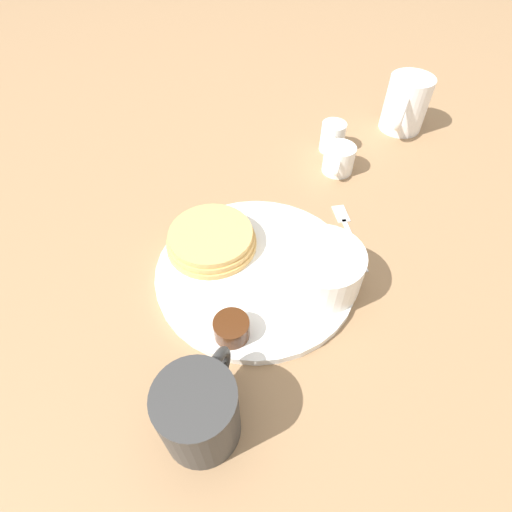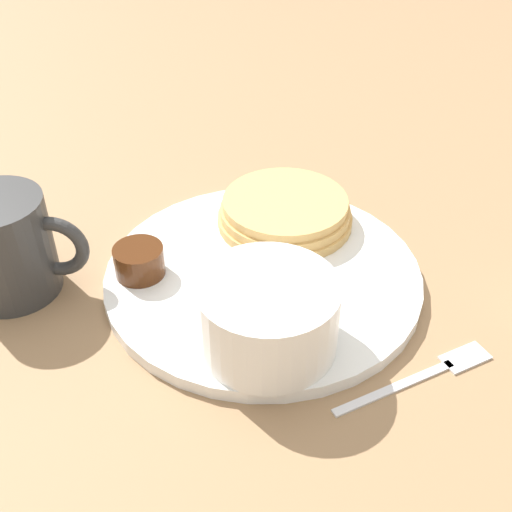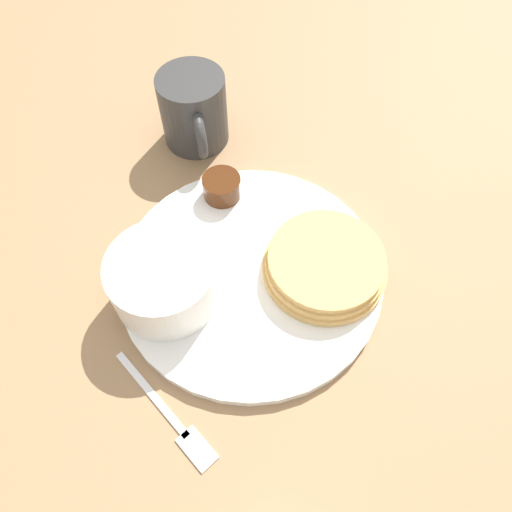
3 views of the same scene
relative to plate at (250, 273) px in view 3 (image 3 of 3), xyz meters
name	(u,v)px [view 3 (image 3 of 3)]	position (x,y,z in m)	size (l,w,h in m)	color
ground_plane	(251,276)	(0.00, 0.00, -0.01)	(4.00, 4.00, 0.00)	#93704C
plate	(250,273)	(0.00, 0.00, 0.00)	(0.28, 0.28, 0.01)	white
pancake_stack	(325,264)	(-0.06, 0.04, 0.02)	(0.13, 0.13, 0.03)	tan
bowl	(164,279)	(0.09, -0.02, 0.04)	(0.11, 0.11, 0.06)	white
syrup_cup	(222,187)	(-0.03, -0.10, 0.02)	(0.04, 0.04, 0.03)	#47230F
butter_ramekin	(143,277)	(0.10, -0.05, 0.02)	(0.04, 0.04, 0.04)	white
coffee_mug	(194,111)	(-0.06, -0.21, 0.04)	(0.08, 0.11, 0.09)	#333333
fork	(174,420)	(0.14, 0.09, 0.00)	(0.04, 0.14, 0.00)	silver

